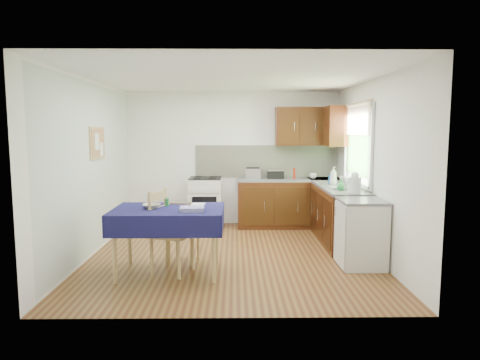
{
  "coord_description": "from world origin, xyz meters",
  "views": [
    {
      "loc": [
        0.04,
        -6.0,
        1.79
      ],
      "look_at": [
        0.12,
        0.13,
        1.07
      ],
      "focal_mm": 32.0,
      "sensor_mm": 36.0,
      "label": 1
    }
  ],
  "objects_px": {
    "chair_near": "(169,229)",
    "sandwich_press": "(275,174)",
    "chair_far": "(183,230)",
    "toaster": "(253,173)",
    "dish_rack": "(344,187)",
    "kettle": "(355,183)",
    "dining_table": "(168,217)"
  },
  "relations": [
    {
      "from": "chair_far",
      "to": "dish_rack",
      "type": "xyz_separation_m",
      "value": [
        2.37,
        0.83,
        0.47
      ]
    },
    {
      "from": "chair_near",
      "to": "sandwich_press",
      "type": "xyz_separation_m",
      "value": [
        1.58,
        2.58,
        0.43
      ]
    },
    {
      "from": "chair_near",
      "to": "sandwich_press",
      "type": "height_order",
      "value": "sandwich_press"
    },
    {
      "from": "sandwich_press",
      "to": "dish_rack",
      "type": "xyz_separation_m",
      "value": [
        0.92,
        -1.37,
        -0.06
      ]
    },
    {
      "from": "dining_table",
      "to": "sandwich_press",
      "type": "distance_m",
      "value": 3.06
    },
    {
      "from": "chair_far",
      "to": "kettle",
      "type": "height_order",
      "value": "kettle"
    },
    {
      "from": "chair_far",
      "to": "toaster",
      "type": "relative_size",
      "value": 3.13
    },
    {
      "from": "dish_rack",
      "to": "kettle",
      "type": "relative_size",
      "value": 1.29
    },
    {
      "from": "chair_far",
      "to": "sandwich_press",
      "type": "height_order",
      "value": "sandwich_press"
    },
    {
      "from": "dining_table",
      "to": "sandwich_press",
      "type": "xyz_separation_m",
      "value": [
        1.57,
        2.61,
        0.27
      ]
    },
    {
      "from": "chair_far",
      "to": "chair_near",
      "type": "distance_m",
      "value": 0.41
    },
    {
      "from": "kettle",
      "to": "chair_far",
      "type": "bearing_deg",
      "value": -171.19
    },
    {
      "from": "dish_rack",
      "to": "kettle",
      "type": "xyz_separation_m",
      "value": [
        0.04,
        -0.46,
        0.11
      ]
    },
    {
      "from": "dish_rack",
      "to": "kettle",
      "type": "bearing_deg",
      "value": -99.42
    },
    {
      "from": "toaster",
      "to": "sandwich_press",
      "type": "relative_size",
      "value": 0.94
    },
    {
      "from": "kettle",
      "to": "sandwich_press",
      "type": "bearing_deg",
      "value": 117.54
    },
    {
      "from": "dining_table",
      "to": "dish_rack",
      "type": "height_order",
      "value": "dish_rack"
    },
    {
      "from": "dining_table",
      "to": "chair_near",
      "type": "distance_m",
      "value": 0.17
    },
    {
      "from": "chair_near",
      "to": "toaster",
      "type": "height_order",
      "value": "toaster"
    },
    {
      "from": "toaster",
      "to": "sandwich_press",
      "type": "distance_m",
      "value": 0.42
    },
    {
      "from": "chair_near",
      "to": "toaster",
      "type": "relative_size",
      "value": 3.79
    },
    {
      "from": "toaster",
      "to": "dish_rack",
      "type": "height_order",
      "value": "toaster"
    },
    {
      "from": "chair_far",
      "to": "chair_near",
      "type": "bearing_deg",
      "value": 83.26
    },
    {
      "from": "toaster",
      "to": "kettle",
      "type": "bearing_deg",
      "value": -72.49
    },
    {
      "from": "sandwich_press",
      "to": "dish_rack",
      "type": "bearing_deg",
      "value": -64.52
    },
    {
      "from": "dining_table",
      "to": "chair_far",
      "type": "xyz_separation_m",
      "value": [
        0.12,
        0.41,
        -0.26
      ]
    },
    {
      "from": "dining_table",
      "to": "dish_rack",
      "type": "distance_m",
      "value": 2.79
    },
    {
      "from": "dining_table",
      "to": "toaster",
      "type": "xyz_separation_m",
      "value": [
        1.16,
        2.55,
        0.28
      ]
    },
    {
      "from": "chair_near",
      "to": "kettle",
      "type": "distance_m",
      "value": 2.69
    },
    {
      "from": "sandwich_press",
      "to": "chair_near",
      "type": "bearing_deg",
      "value": -129.62
    },
    {
      "from": "sandwich_press",
      "to": "dish_rack",
      "type": "distance_m",
      "value": 1.65
    },
    {
      "from": "chair_near",
      "to": "chair_far",
      "type": "bearing_deg",
      "value": 2.19
    }
  ]
}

